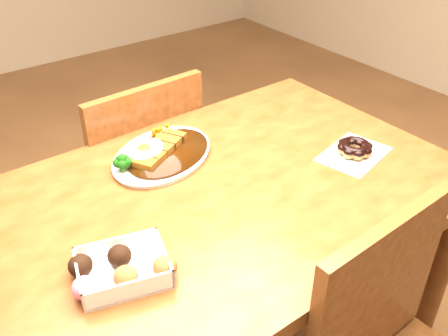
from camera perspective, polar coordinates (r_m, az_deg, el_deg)
table at (r=1.30m, az=0.13°, el=-5.86°), size 1.20×0.80×0.75m
chair_far at (r=1.78m, az=-10.16°, el=-1.23°), size 0.44×0.44×0.87m
katsu_curry_plate at (r=1.36m, az=-7.33°, el=1.70°), size 0.38×0.34×0.06m
donut_box at (r=1.01m, az=-11.75°, el=-11.18°), size 0.21×0.18×0.05m
pon_de_ring at (r=1.41m, az=14.70°, el=2.19°), size 0.22×0.18×0.04m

